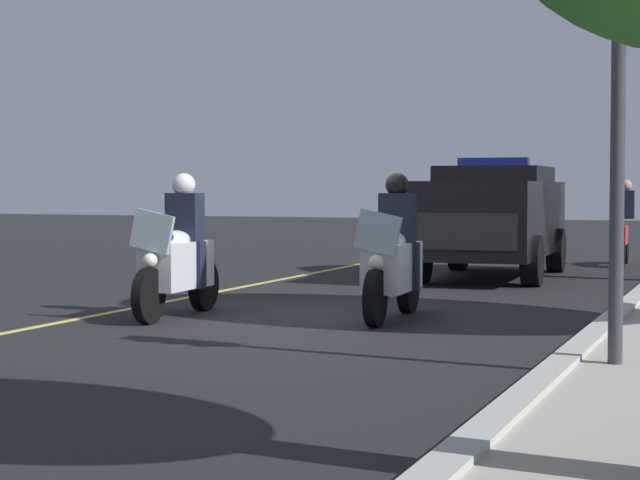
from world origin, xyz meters
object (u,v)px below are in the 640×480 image
at_px(police_suv, 492,215).
at_px(cyclist_background, 626,223).
at_px(traffic_light, 619,30).
at_px(police_motorcycle_lead_left, 178,258).
at_px(police_motorcycle_lead_right, 393,260).

xyz_separation_m(police_suv, cyclist_background, (-3.80, 1.81, -0.22)).
bearing_deg(police_suv, traffic_light, 18.40).
bearing_deg(cyclist_background, police_suv, -25.42).
bearing_deg(police_motorcycle_lead_left, police_suv, 162.86).
height_order(police_suv, traffic_light, traffic_light).
bearing_deg(police_motorcycle_lead_right, police_motorcycle_lead_left, -74.71).
bearing_deg(traffic_light, police_suv, -161.60).
bearing_deg(police_suv, police_motorcycle_lead_left, -17.14).
distance_m(police_motorcycle_lead_right, traffic_light, 4.76).
bearing_deg(police_motorcycle_lead_left, traffic_light, 65.69).
distance_m(police_suv, traffic_light, 10.24).
xyz_separation_m(cyclist_background, traffic_light, (13.37, 1.38, 1.99)).
bearing_deg(traffic_light, police_motorcycle_lead_left, -114.31).
distance_m(police_motorcycle_lead_left, traffic_light, 6.28).
xyz_separation_m(police_motorcycle_lead_right, cyclist_background, (-10.26, 1.53, 0.14)).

